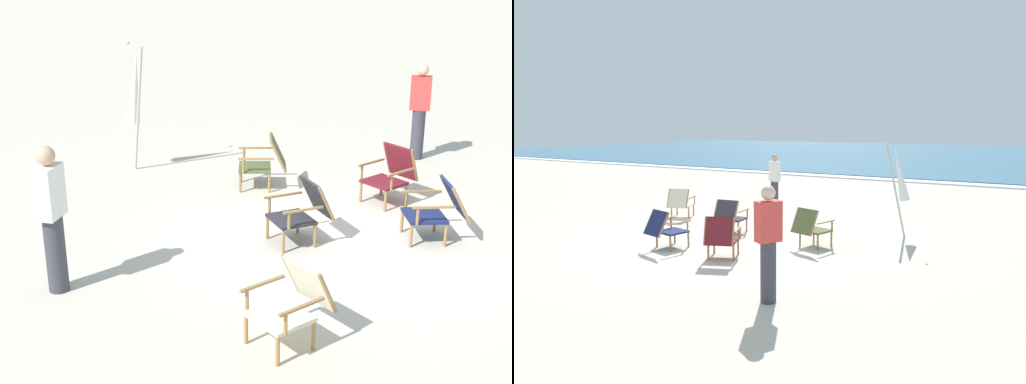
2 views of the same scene
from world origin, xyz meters
TOP-DOWN VIEW (x-y plane):
  - ground_plane at (0.00, 0.00)m, footprint 80.00×80.00m
  - beach_chair_mid_center at (-0.04, 0.54)m, footprint 0.67×0.80m
  - beach_chair_back_left at (2.01, 0.43)m, footprint 0.74×0.85m
  - beach_chair_far_center at (0.96, -1.15)m, footprint 0.79×0.85m
  - beach_chair_front_right at (-0.44, -1.12)m, footprint 0.72×0.86m
  - beach_chair_front_left at (-2.23, 1.38)m, footprint 0.81×0.90m
  - umbrella_furled_white at (3.28, 2.19)m, footprint 0.58×0.37m
  - person_near_chairs at (-0.58, 3.51)m, footprint 0.39×0.34m
  - person_by_waterline at (2.73, -2.48)m, footprint 0.34×0.39m

SIDE VIEW (x-z plane):
  - ground_plane at x=0.00m, z-range 0.00..0.00m
  - beach_chair_front_right at x=-0.44m, z-range 0.03..0.82m
  - beach_chair_front_left at x=-2.23m, z-range 0.03..0.82m
  - beach_chair_mid_center at x=-0.04m, z-range 0.03..0.82m
  - beach_chair_back_left at x=2.01m, z-range 0.03..0.83m
  - beach_chair_far_center at x=0.96m, z-range 0.02..0.84m
  - person_near_chairs at x=-0.58m, z-range 0.02..1.65m
  - person_by_waterline at x=2.73m, z-range 0.02..1.65m
  - umbrella_furled_white at x=3.28m, z-range 0.32..2.40m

